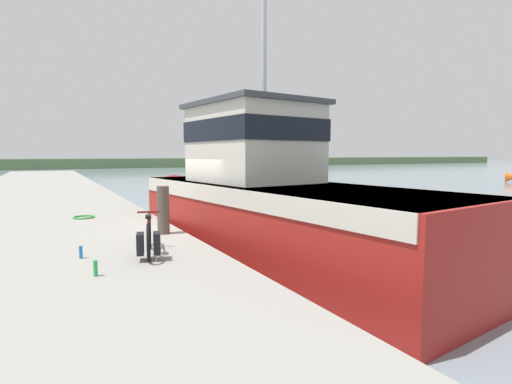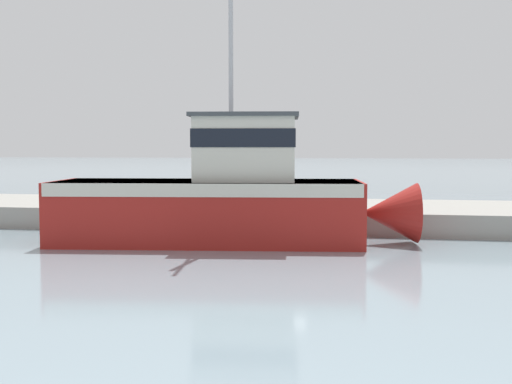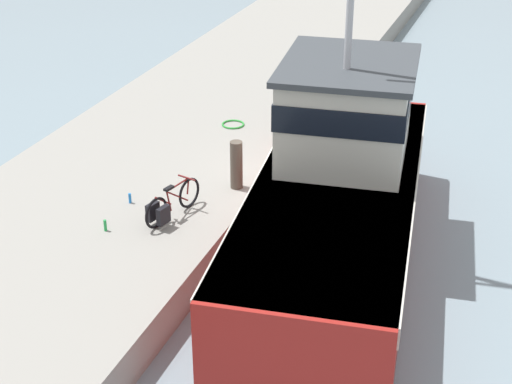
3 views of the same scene
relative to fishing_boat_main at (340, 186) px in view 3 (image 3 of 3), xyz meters
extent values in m
plane|color=gray|center=(-1.04, 1.17, -1.49)|extent=(320.00, 320.00, 0.00)
cube|color=gray|center=(-5.06, 1.17, -1.10)|extent=(6.17, 80.00, 0.78)
cube|color=maroon|center=(0.07, -0.58, -0.53)|extent=(4.20, 9.65, 1.91)
cone|color=maroon|center=(-0.61, 4.89, -0.53)|extent=(2.01, 1.89, 1.82)
cube|color=beige|center=(0.07, -0.58, 0.23)|extent=(4.24, 9.47, 0.38)
cube|color=beige|center=(-0.07, 0.58, 1.38)|extent=(2.80, 3.24, 1.91)
cube|color=black|center=(-0.07, 0.58, 1.72)|extent=(2.86, 3.30, 0.54)
cube|color=#3D4247|center=(-0.07, 0.58, 2.40)|extent=(3.03, 3.49, 0.12)
torus|color=black|center=(-3.33, -1.76, -0.37)|extent=(0.21, 0.66, 0.67)
torus|color=black|center=(-3.08, -0.72, -0.37)|extent=(0.21, 0.66, 0.67)
cylinder|color=maroon|center=(-3.29, -1.59, -0.45)|extent=(0.12, 0.36, 0.18)
cylinder|color=maroon|center=(-3.24, -1.37, -0.27)|extent=(0.07, 0.15, 0.51)
cylinder|color=maroon|center=(-3.28, -1.54, -0.20)|extent=(0.15, 0.47, 0.38)
cylinder|color=maroon|center=(-3.17, -1.10, -0.28)|extent=(0.20, 0.67, 0.51)
cylinder|color=maroon|center=(-3.16, -1.05, -0.03)|extent=(0.17, 0.54, 0.05)
cylinder|color=maroon|center=(-3.09, -0.75, -0.21)|extent=(0.06, 0.11, 0.34)
cylinder|color=maroon|center=(-3.10, -0.78, 0.01)|extent=(0.44, 0.14, 0.04)
cube|color=black|center=(-3.23, -1.34, 0.01)|extent=(0.15, 0.26, 0.05)
cube|color=black|center=(-3.46, -1.67, -0.41)|extent=(0.19, 0.34, 0.37)
cube|color=black|center=(-3.19, -1.74, -0.41)|extent=(0.19, 0.34, 0.37)
cylinder|color=#51473D|center=(-2.48, 0.49, -0.15)|extent=(0.28, 0.28, 1.11)
torus|color=green|center=(-3.92, 3.86, -0.68)|extent=(0.61, 0.61, 0.05)
cylinder|color=green|center=(-4.25, -2.25, -0.59)|extent=(0.06, 0.06, 0.24)
cylinder|color=blue|center=(-4.36, -1.01, -0.60)|extent=(0.06, 0.06, 0.22)
camera|label=1|loc=(-4.86, -8.60, 1.14)|focal=28.00mm
camera|label=2|loc=(19.10, 4.28, 1.43)|focal=45.00mm
camera|label=3|loc=(3.39, -14.08, 7.24)|focal=55.00mm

